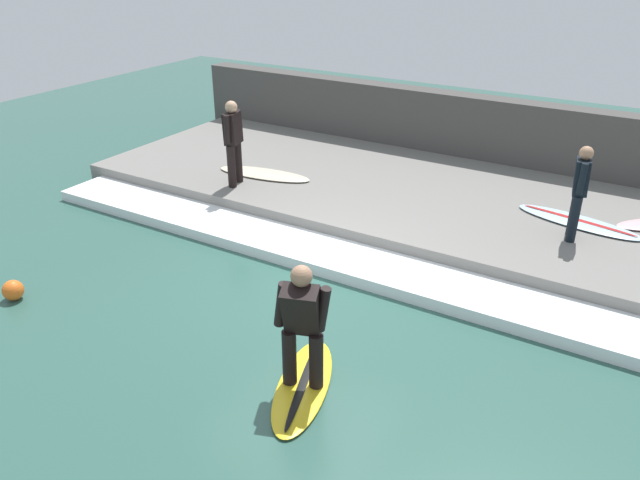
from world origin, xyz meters
The scene contains 11 objects.
ground_plane centered at (0.00, 0.00, 0.00)m, with size 28.00×28.00×0.00m, color #2D564C.
concrete_ledge centered at (3.76, 0.00, 0.18)m, with size 4.40×12.49×0.36m, color slate.
back_wall centered at (6.21, 0.00, 0.82)m, with size 0.50×13.11×1.64m, color #474442.
wave_foam_crest centered at (1.05, 0.00, 0.09)m, with size 1.01×11.86×0.18m, color white.
surfboard_riding centered at (-1.74, -1.07, 0.03)m, with size 1.84×1.11×0.07m.
surfer_riding centered at (-1.74, -1.07, 0.91)m, with size 0.53×0.63×1.53m.
surfer_waiting_near centered at (2.24, 2.97, 1.26)m, with size 0.53×0.32×1.60m.
surfboard_waiting_near centered at (2.91, 2.79, 0.39)m, with size 0.85×2.02×0.06m.
surfer_waiting_far centered at (3.11, -2.98, 1.20)m, with size 0.50×0.29×1.49m.
surfboard_waiting_far centered at (3.73, -2.98, 0.39)m, with size 0.95×2.13×0.07m.
marker_buoy centered at (-2.23, 3.47, 0.15)m, with size 0.29×0.29×0.29m, color orange.
Camera 1 is at (-6.48, -4.14, 4.69)m, focal length 35.00 mm.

